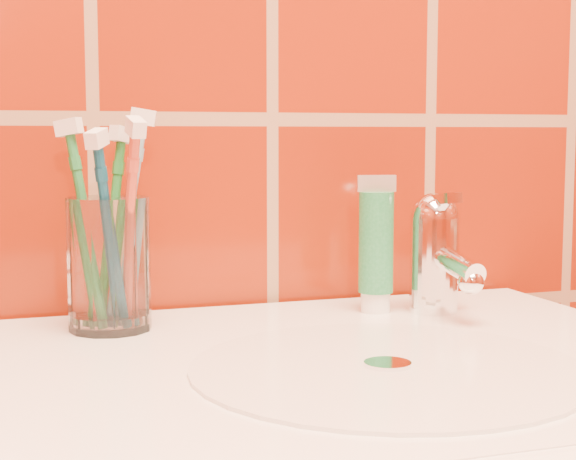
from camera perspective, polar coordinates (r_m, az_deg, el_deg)
name	(u,v)px	position (r m, az deg, el deg)	size (l,w,h in m)	color
glass_tumbler	(109,264)	(0.81, -11.48, -2.17)	(0.07, 0.07, 0.12)	white
toothpaste_tube	(376,248)	(0.88, 5.71, -1.19)	(0.04, 0.03, 0.14)	white
faucet	(436,249)	(0.88, 9.57, -1.23)	(0.05, 0.11, 0.12)	white
toothbrush_0	(87,227)	(0.80, -12.86, 0.19)	(0.05, 0.04, 0.20)	#1F773A
toothbrush_1	(128,229)	(0.78, -10.29, 0.08)	(0.03, 0.08, 0.20)	#BA3E27
toothbrush_2	(127,220)	(0.81, -10.35, 0.64)	(0.06, 0.03, 0.21)	#71A7C9
toothbrush_3	(109,235)	(0.78, -11.49, -0.29)	(0.05, 0.06, 0.19)	navy
toothbrush_4	(112,228)	(0.82, -11.30, 0.14)	(0.05, 0.04, 0.19)	#1F742D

